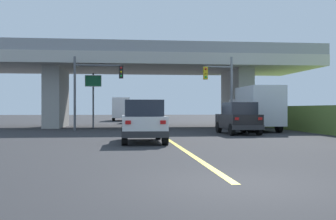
% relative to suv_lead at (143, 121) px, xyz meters
% --- Properties ---
extents(ground, '(160.00, 160.00, 0.00)m').
position_rel_suv_lead_xyz_m(ground, '(1.39, 17.67, -1.02)').
color(ground, '#2B2B2D').
extents(overpass_bridge, '(28.98, 10.60, 6.98)m').
position_rel_suv_lead_xyz_m(overpass_bridge, '(1.39, 17.67, 3.91)').
color(overpass_bridge, '#B7B5AD').
rests_on(overpass_bridge, ground).
extents(lane_divider_stripe, '(0.20, 26.29, 0.01)m').
position_rel_suv_lead_xyz_m(lane_divider_stripe, '(1.39, 1.61, -1.01)').
color(lane_divider_stripe, yellow).
rests_on(lane_divider_stripe, ground).
extents(suv_lead, '(2.05, 4.74, 2.02)m').
position_rel_suv_lead_xyz_m(suv_lead, '(0.00, 0.00, 0.00)').
color(suv_lead, silver).
rests_on(suv_lead, ground).
extents(suv_crossing, '(2.05, 4.32, 2.02)m').
position_rel_suv_lead_xyz_m(suv_crossing, '(6.38, 5.91, -0.01)').
color(suv_crossing, black).
rests_on(suv_crossing, ground).
extents(box_truck, '(2.33, 6.41, 3.17)m').
position_rel_suv_lead_xyz_m(box_truck, '(8.65, 9.22, 0.63)').
color(box_truck, silver).
rests_on(box_truck, ground).
extents(sedan_oncoming, '(2.04, 4.38, 2.02)m').
position_rel_suv_lead_xyz_m(sedan_oncoming, '(0.29, 27.52, -0.00)').
color(sedan_oncoming, slate).
rests_on(sedan_oncoming, ground).
extents(traffic_signal_nearside, '(2.27, 0.36, 5.56)m').
position_rel_suv_lead_xyz_m(traffic_signal_nearside, '(6.56, 10.90, 2.43)').
color(traffic_signal_nearside, slate).
rests_on(traffic_signal_nearside, ground).
extents(traffic_signal_farside, '(3.66, 0.36, 5.50)m').
position_rel_suv_lead_xyz_m(traffic_signal_farside, '(-3.24, 11.41, 2.53)').
color(traffic_signal_farside, '#56595E').
rests_on(traffic_signal_farside, ground).
extents(highway_sign, '(1.38, 0.17, 4.62)m').
position_rel_suv_lead_xyz_m(highway_sign, '(-3.42, 15.60, 2.32)').
color(highway_sign, '#56595E').
rests_on(highway_sign, ground).
extents(semi_truck_distant, '(2.33, 6.68, 3.12)m').
position_rel_suv_lead_xyz_m(semi_truck_distant, '(-1.15, 37.65, 0.62)').
color(semi_truck_distant, red).
rests_on(semi_truck_distant, ground).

